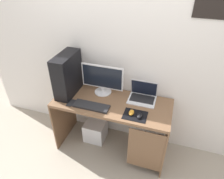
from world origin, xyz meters
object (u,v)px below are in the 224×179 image
object	(u,v)px
monitor	(102,79)
keyboard	(91,106)
pc_tower	(68,75)
mouse_left	(131,112)
mouse_right	(139,116)
cell_phone	(71,103)
laptop	(143,96)
subwoofer	(96,130)

from	to	relation	value
monitor	keyboard	xyz separation A→B (m)	(-0.03, -0.31, -0.18)
pc_tower	mouse_left	size ratio (longest dim) A/B	5.38
keyboard	mouse_left	world-z (taller)	mouse_left
mouse_left	keyboard	bearing A→B (deg)	-177.56
pc_tower	keyboard	bearing A→B (deg)	-27.03
monitor	mouse_right	bearing A→B (deg)	-30.56
cell_phone	keyboard	bearing A→B (deg)	2.53
laptop	subwoofer	world-z (taller)	laptop
keyboard	laptop	bearing A→B (deg)	32.11
pc_tower	cell_phone	distance (m)	0.35
mouse_right	laptop	bearing A→B (deg)	95.66
laptop	subwoofer	size ratio (longest dim) A/B	1.15
laptop	subwoofer	distance (m)	0.92
mouse_left	subwoofer	size ratio (longest dim) A/B	0.34
cell_phone	subwoofer	size ratio (longest dim) A/B	0.46
monitor	mouse_right	world-z (taller)	monitor
laptop	mouse_left	world-z (taller)	laptop
pc_tower	cell_phone	size ratio (longest dim) A/B	3.97
laptop	monitor	bearing A→B (deg)	-177.71
mouse_left	subwoofer	distance (m)	0.88
pc_tower	monitor	xyz separation A→B (m)	(0.40, 0.12, -0.06)
keyboard	cell_phone	distance (m)	0.26
laptop	pc_tower	bearing A→B (deg)	-171.10
mouse_left	mouse_right	size ratio (longest dim) A/B	1.00
mouse_right	cell_phone	xyz separation A→B (m)	(-0.82, -0.01, -0.02)
mouse_right	keyboard	bearing A→B (deg)	179.49
monitor	laptop	bearing A→B (deg)	2.29
laptop	mouse_left	distance (m)	0.32
monitor	laptop	world-z (taller)	monitor
monitor	keyboard	world-z (taller)	monitor
laptop	subwoofer	bearing A→B (deg)	-171.22
monitor	laptop	xyz separation A→B (m)	(0.51, 0.02, -0.14)
mouse_left	subwoofer	bearing A→B (deg)	158.04
pc_tower	mouse_right	distance (m)	0.99
subwoofer	laptop	bearing A→B (deg)	8.78
keyboard	monitor	bearing A→B (deg)	85.27
laptop	mouse_left	size ratio (longest dim) A/B	3.39
mouse_right	cell_phone	bearing A→B (deg)	-179.56
keyboard	mouse_left	distance (m)	0.47
mouse_right	mouse_left	bearing A→B (deg)	165.26
monitor	laptop	distance (m)	0.53
monitor	mouse_left	size ratio (longest dim) A/B	5.47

